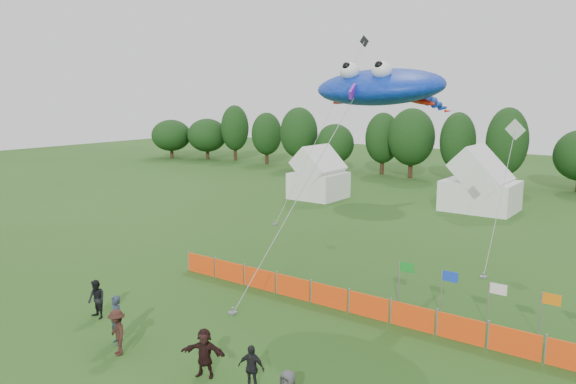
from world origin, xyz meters
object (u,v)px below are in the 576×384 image
Objects in this scene: barrier_fence at (348,301)px; spectator_a at (116,320)px; tent_right at (481,186)px; spectator_b at (96,299)px; spectator_c at (117,332)px; spectator_f at (204,353)px; spectator_d at (251,368)px; tent_left at (319,177)px; stingray_kite at (385,87)px.

spectator_a reaches higher than barrier_fence.
tent_right is 32.69m from spectator_b.
spectator_c is 3.79m from spectator_f.
spectator_c is (3.53, -1.60, 0.02)m from spectator_b.
spectator_f is (-1.03, -7.81, 0.35)m from barrier_fence.
spectator_f is (-1.86, -0.22, 0.07)m from spectator_d.
stingray_kite is (15.47, -18.10, 7.80)m from tent_left.
tent_right is at bearing 70.26° from spectator_f.
spectator_a is at bearing -15.00° from spectator_b.
barrier_fence is 7.64m from spectator_d.
barrier_fence is at bearing 60.50° from spectator_f.
stingray_kite is at bearing 60.06° from spectator_b.
tent_left is at bearing 125.99° from barrier_fence.
stingray_kite is at bearing 93.53° from spectator_c.
tent_left is at bearing 125.51° from spectator_a.
tent_right is 33.33m from spectator_a.
tent_right reaches higher than spectator_a.
spectator_d is at bearing 19.87° from spectator_a.
stingray_kite is (-0.49, 3.88, 9.24)m from barrier_fence.
stingray_kite is (0.54, 11.69, 8.89)m from spectator_f.
tent_left is 2.54× the size of spectator_c.
stingray_kite is (-1.32, 11.46, 8.97)m from spectator_d.
barrier_fence is 7.89m from spectator_f.
barrier_fence is at bearing 81.12° from spectator_d.
tent_left reaches higher than spectator_a.
tent_right is 3.32× the size of spectator_c.
tent_left is 32.53m from spectator_c.
spectator_c reaches higher than spectator_d.
spectator_f is at bearing -63.38° from tent_left.
tent_right is 33.83m from spectator_c.
tent_left is 2.29× the size of spectator_a.
stingray_kite reaches higher than spectator_f.
spectator_a is 0.99m from spectator_c.
tent_left reaches higher than spectator_b.
spectator_b is 0.97× the size of spectator_c.
stingray_kite reaches higher than tent_left.
spectator_b is 3.87m from spectator_c.
tent_right is at bearing 13.19° from tent_left.
tent_right is 0.37× the size of stingray_kite.
tent_left reaches higher than spectator_f.
tent_left is 0.22× the size of barrier_fence.
spectator_c is at bearing 169.25° from spectator_f.
tent_left is at bearing 130.53° from stingray_kite.
tent_left is 34.02m from spectator_d.
spectator_b is at bearing 151.23° from spectator_f.
spectator_b is 0.98× the size of spectator_f.
spectator_c is 0.11× the size of stingray_kite.
spectator_a is (10.40, -29.95, -0.99)m from tent_left.
spectator_c is (0.81, -0.57, -0.09)m from spectator_a.
spectator_d is 0.10× the size of stingray_kite.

